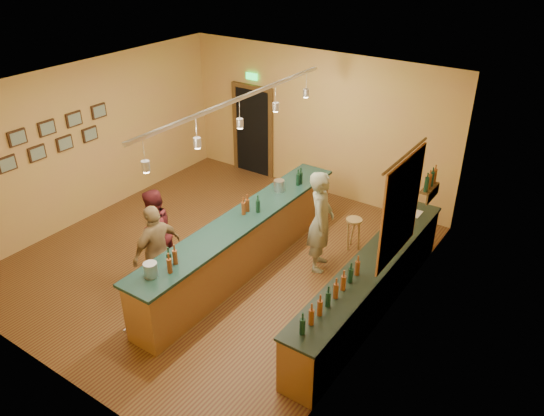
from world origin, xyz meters
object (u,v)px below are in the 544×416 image
Objects in this scene: tasting_bar at (243,239)px; customer_b at (157,250)px; bartender at (321,221)px; bar_stool at (354,226)px; back_counter at (370,286)px; customer_a at (154,233)px.

customer_b is at bearing -119.52° from tasting_bar.
bartender is 2.97× the size of bar_stool.
back_counter is at bearing -140.29° from bartender.
back_counter is at bearing 4.40° from tasting_bar.
tasting_bar is 3.13× the size of customer_b.
bartender is 2.82m from customer_b.
bartender is at bearing 143.19° from customer_b.
tasting_bar is 1.54m from customer_b.
customer_b reaches higher than bar_stool.
customer_a is at bearing -133.39° from bar_stool.
back_counter reaches higher than bar_stool.
customer_b is 2.59× the size of bar_stool.
tasting_bar is 3.20× the size of customer_a.
back_counter is at bearing 92.14° from customer_a.
customer_a is 0.98× the size of customer_b.
tasting_bar is 2.72× the size of bartender.
customer_a reaches higher than back_counter.
back_counter is 2.36m from tasting_bar.
customer_b is 3.68m from bar_stool.
bartender is 1.15× the size of customer_b.
bartender is 1.17× the size of customer_a.
customer_a is at bearing 103.83° from bartender.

